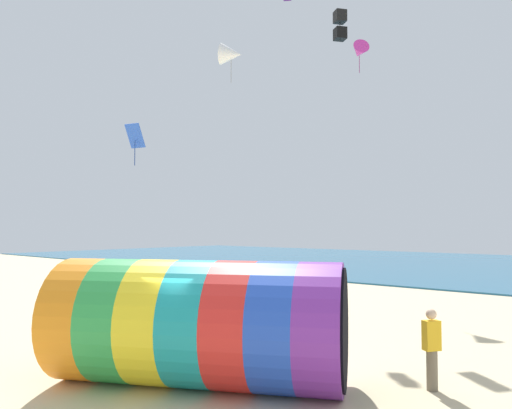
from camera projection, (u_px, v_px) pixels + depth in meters
name	position (u px, v px, depth m)	size (l,w,h in m)	color
ground_plane	(179.00, 381.00, 11.61)	(120.00, 120.00, 0.00)	beige
giant_inflatable_tube	(199.00, 323.00, 11.25)	(7.05, 5.55, 2.83)	orange
kite_handler	(432.00, 348.00, 10.94)	(0.38, 0.42, 1.78)	#726651
kite_white_delta	(231.00, 54.00, 23.96)	(1.48, 1.44, 1.96)	white
kite_blue_diamond	(135.00, 137.00, 19.69)	(0.79, 0.64, 1.63)	blue
kite_magenta_delta	(359.00, 51.00, 26.94)	(1.41, 1.40, 1.75)	#D1339E
kite_black_box	(340.00, 25.00, 21.93)	(0.67, 0.67, 1.38)	black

